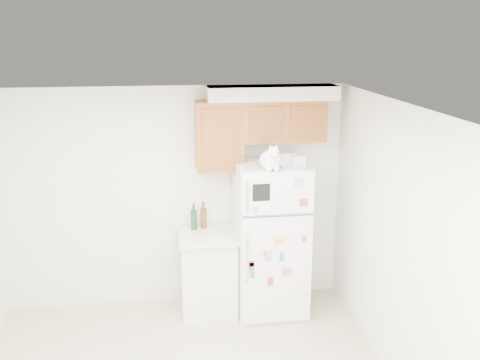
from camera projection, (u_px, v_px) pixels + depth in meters
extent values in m
cube|color=silver|center=(174.00, 198.00, 6.31)|extent=(3.80, 0.04, 2.50)
cube|color=silver|center=(411.00, 258.00, 4.66)|extent=(0.04, 4.00, 2.50)
cube|color=white|center=(177.00, 113.00, 4.07)|extent=(3.80, 4.00, 0.04)
cube|color=brown|center=(283.00, 120.00, 6.07)|extent=(0.90, 0.33, 0.45)
cube|color=brown|center=(219.00, 136.00, 6.02)|extent=(0.50, 0.33, 0.75)
cube|color=silver|center=(272.00, 93.00, 5.99)|extent=(1.40, 0.37, 0.15)
cube|color=white|center=(270.00, 238.00, 6.19)|extent=(0.76, 0.72, 1.70)
cube|color=white|center=(279.00, 194.00, 5.67)|extent=(0.74, 0.03, 0.44)
cube|color=white|center=(277.00, 270.00, 5.89)|extent=(0.74, 0.03, 1.19)
cube|color=#59595B|center=(278.00, 215.00, 5.73)|extent=(0.74, 0.03, 0.02)
cylinder|color=silver|center=(248.00, 196.00, 5.60)|extent=(0.02, 0.02, 0.32)
cylinder|color=silver|center=(248.00, 259.00, 5.77)|extent=(0.02, 0.02, 0.55)
cube|color=black|center=(261.00, 193.00, 5.62)|extent=(0.18, 0.00, 0.18)
cube|color=white|center=(263.00, 235.00, 5.74)|extent=(0.22, 0.00, 0.28)
cube|color=#3D8758|center=(252.00, 275.00, 5.84)|extent=(0.05, 0.00, 0.08)
cube|color=#DDB74E|center=(263.00, 253.00, 5.79)|extent=(0.06, 0.00, 0.06)
cube|color=#97B0D7|center=(299.00, 182.00, 5.65)|extent=(0.10, 0.00, 0.09)
cube|color=white|center=(304.00, 208.00, 5.73)|extent=(0.10, 0.00, 0.06)
cube|color=#B782A3|center=(268.00, 256.00, 5.81)|extent=(0.07, 0.00, 0.11)
cube|color=#BC2F4E|center=(252.00, 264.00, 5.81)|extent=(0.05, 0.00, 0.06)
cube|color=#4E4F53|center=(252.00, 267.00, 5.82)|extent=(0.05, 0.00, 0.09)
cube|color=red|center=(270.00, 281.00, 5.89)|extent=(0.06, 0.00, 0.10)
cube|color=#D6354A|center=(304.00, 239.00, 5.82)|extent=(0.05, 0.00, 0.06)
cube|color=#B883A8|center=(255.00, 210.00, 5.66)|extent=(0.05, 0.00, 0.06)
cube|color=#C9324D|center=(304.00, 202.00, 5.71)|extent=(0.09, 0.00, 0.08)
cube|color=white|center=(276.00, 262.00, 5.84)|extent=(0.05, 0.00, 0.05)
cube|color=yellow|center=(279.00, 241.00, 5.79)|extent=(0.11, 0.00, 0.07)
cube|color=teal|center=(282.00, 257.00, 5.84)|extent=(0.05, 0.00, 0.09)
cube|color=#C950AA|center=(287.00, 272.00, 5.89)|extent=(0.10, 0.00, 0.08)
cube|color=white|center=(208.00, 274.00, 6.26)|extent=(0.60, 0.60, 0.88)
cube|color=silver|center=(208.00, 236.00, 6.12)|extent=(0.64, 0.64, 0.04)
ellipsoid|color=white|center=(270.00, 160.00, 5.71)|extent=(0.23, 0.31, 0.19)
ellipsoid|color=white|center=(272.00, 158.00, 5.62)|extent=(0.17, 0.13, 0.18)
sphere|color=white|center=(273.00, 152.00, 5.55)|extent=(0.11, 0.11, 0.11)
cone|color=white|center=(270.00, 147.00, 5.53)|extent=(0.04, 0.04, 0.04)
cone|color=white|center=(276.00, 147.00, 5.54)|extent=(0.04, 0.04, 0.04)
cone|color=#D88C8C|center=(270.00, 147.00, 5.53)|extent=(0.02, 0.02, 0.03)
cone|color=#D88C8C|center=(276.00, 147.00, 5.54)|extent=(0.02, 0.02, 0.03)
sphere|color=white|center=(274.00, 155.00, 5.51)|extent=(0.05, 0.05, 0.05)
sphere|color=white|center=(269.00, 169.00, 5.61)|extent=(0.06, 0.06, 0.06)
sphere|color=white|center=(277.00, 169.00, 5.62)|extent=(0.06, 0.06, 0.06)
cylinder|color=white|center=(277.00, 163.00, 5.84)|extent=(0.14, 0.19, 0.07)
cube|color=white|center=(286.00, 157.00, 6.02)|extent=(0.20, 0.16, 0.10)
cube|color=white|center=(298.00, 160.00, 5.95)|extent=(0.16, 0.12, 0.09)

